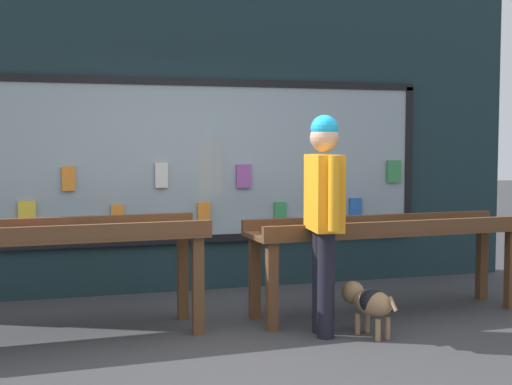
{
  "coord_description": "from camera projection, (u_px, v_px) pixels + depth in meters",
  "views": [
    {
      "loc": [
        -1.48,
        -5.06,
        1.58
      ],
      "look_at": [
        0.2,
        0.6,
        1.16
      ],
      "focal_mm": 50.0,
      "sensor_mm": 36.0,
      "label": 1
    }
  ],
  "objects": [
    {
      "name": "display_table_left",
      "position": [
        41.0,
        244.0,
        5.65
      ],
      "size": [
        2.65,
        0.82,
        0.94
      ],
      "color": "brown",
      "rests_on": "ground_plane"
    },
    {
      "name": "display_table_right",
      "position": [
        387.0,
        237.0,
        6.52
      ],
      "size": [
        2.64,
        0.72,
        0.88
      ],
      "color": "brown",
      "rests_on": "ground_plane"
    },
    {
      "name": "small_dog",
      "position": [
        369.0,
        301.0,
        5.79
      ],
      "size": [
        0.33,
        0.59,
        0.42
      ],
      "rotation": [
        0.0,
        0.0,
        1.88
      ],
      "color": "#99724C",
      "rests_on": "ground_plane"
    },
    {
      "name": "ground_plane",
      "position": [
        253.0,
        351.0,
        5.37
      ],
      "size": [
        40.0,
        40.0,
        0.0
      ],
      "primitive_type": "plane",
      "color": "#38383A"
    },
    {
      "name": "person_browsing",
      "position": [
        324.0,
        205.0,
        5.74
      ],
      "size": [
        0.28,
        0.69,
        1.79
      ],
      "rotation": [
        0.0,
        0.0,
        1.45
      ],
      "color": "black",
      "rests_on": "ground_plane"
    },
    {
      "name": "shopfront_facade",
      "position": [
        185.0,
        116.0,
        7.51
      ],
      "size": [
        7.47,
        0.29,
        3.77
      ],
      "color": "#192D33",
      "rests_on": "ground_plane"
    }
  ]
}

